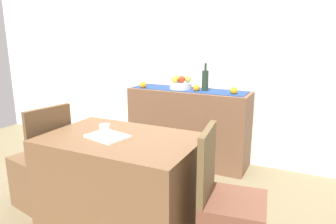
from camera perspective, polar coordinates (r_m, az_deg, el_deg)
name	(u,v)px	position (r m, az deg, el deg)	size (l,w,h in m)	color
ground_plane	(151,198)	(2.99, -3.24, -15.45)	(6.40, 6.40, 0.02)	#796C4D
room_wall_rear	(198,44)	(3.68, 5.55, 12.28)	(6.40, 0.06, 2.70)	silver
sideboard_console	(188,127)	(3.58, 3.76, -2.69)	(1.37, 0.42, 0.86)	brown
table_runner	(189,90)	(3.48, 3.87, 4.14)	(1.29, 0.32, 0.01)	navy
fruit_bowl	(180,86)	(3.52, 2.32, 4.88)	(0.26, 0.26, 0.07)	silver
apple_right	(175,79)	(3.49, 1.23, 6.07)	(0.08, 0.08, 0.08)	gold
apple_rear	(188,79)	(3.52, 3.66, 6.06)	(0.07, 0.07, 0.07)	#8FA036
apple_upper	(182,79)	(3.49, 2.55, 6.04)	(0.08, 0.08, 0.08)	red
apple_front	(179,78)	(3.56, 2.03, 6.21)	(0.08, 0.08, 0.08)	gold
wine_bottle	(205,80)	(3.40, 6.86, 5.82)	(0.07, 0.07, 0.31)	#203122
orange_loose_near_bowl	(234,91)	(3.27, 12.04, 3.84)	(0.08, 0.08, 0.08)	orange
orange_loose_end	(143,85)	(3.59, -4.61, 4.98)	(0.08, 0.08, 0.08)	orange
orange_loose_mid	(196,88)	(3.39, 5.23, 4.40)	(0.07, 0.07, 0.07)	orange
dining_table	(122,184)	(2.41, -8.41, -12.97)	(1.13, 0.73, 0.74)	brown
open_book	(107,136)	(2.27, -11.08, -4.44)	(0.28, 0.21, 0.02)	white
coffee_cup	(105,131)	(2.27, -11.58, -3.43)	(0.07, 0.07, 0.10)	silver
chair_near_window	(43,176)	(2.96, -22.04, -10.84)	(0.47, 0.47, 0.90)	brown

